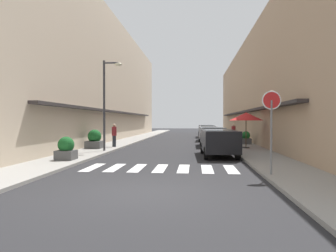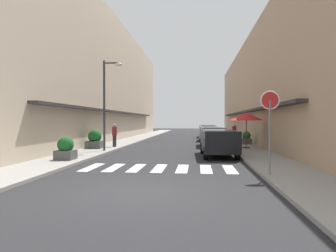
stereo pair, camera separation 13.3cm
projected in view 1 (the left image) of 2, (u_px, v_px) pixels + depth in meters
The scene contains 18 objects.
ground_plane at pixel (180, 142), 27.55m from camera, with size 106.72×106.72×0.00m, color #232326.
sidewalk_left at pixel (127, 141), 28.00m from camera, with size 2.37×67.91×0.12m, color gray.
sidewalk_right at pixel (234, 142), 27.10m from camera, with size 2.37×67.91×0.12m, color gray.
building_row_left at pixel (93, 80), 29.66m from camera, with size 5.50×45.66×11.91m.
building_row_right at pixel (273, 90), 28.11m from camera, with size 5.50×45.66×9.68m.
crosswalk at pixel (160, 168), 12.32m from camera, with size 6.15×2.20×0.01m.
parked_car_near at pixel (219, 140), 16.55m from camera, with size 1.95×4.47×1.47m.
parked_car_mid at pixel (212, 134), 23.13m from camera, with size 1.85×4.04×1.47m.
parked_car_far at pixel (208, 131), 29.69m from camera, with size 1.97×4.40×1.47m.
parked_car_distant at pixel (206, 130), 36.02m from camera, with size 1.82×4.41×1.47m.
round_street_sign at pixel (271, 110), 10.26m from camera, with size 0.65×0.07×2.86m.
street_lamp at pixel (107, 96), 18.51m from camera, with size 1.19×0.28×5.55m.
cafe_umbrella at pixel (246, 117), 20.36m from camera, with size 2.25×2.25×2.42m.
planter_corner at pixel (66, 149), 14.23m from camera, with size 0.84×0.84×1.09m.
planter_midblock at pixel (95, 140), 20.24m from camera, with size 1.04×1.04×1.26m.
planter_far at pixel (246, 138), 23.89m from camera, with size 0.77×0.77×1.02m.
pedestrian_walking_near at pixel (234, 133), 25.23m from camera, with size 0.34×0.34×1.61m.
pedestrian_walking_far at pixel (114, 135), 21.39m from camera, with size 0.34×0.34×1.63m.
Camera 1 is at (1.42, -8.10, 1.94)m, focal length 32.20 mm.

